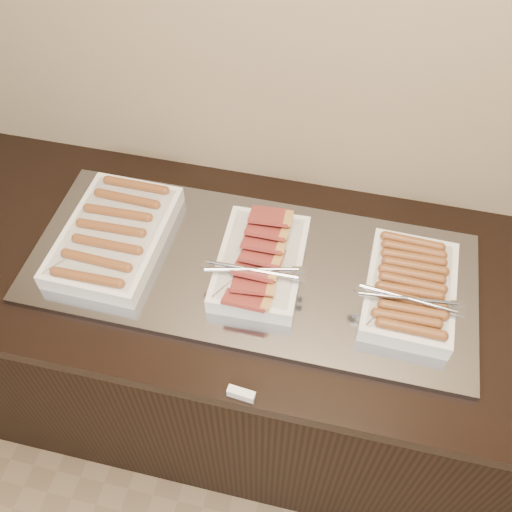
{
  "coord_description": "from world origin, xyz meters",
  "views": [
    {
      "loc": [
        0.21,
        1.23,
        2.15
      ],
      "look_at": [
        0.01,
        2.13,
        0.97
      ],
      "focal_mm": 40.0,
      "sensor_mm": 36.0,
      "label": 1
    }
  ],
  "objects_px": {
    "counter": "(254,351)",
    "dish_right": "(410,289)",
    "dish_left": "(114,235)",
    "warming_tray": "(251,269)",
    "dish_center": "(260,262)"
  },
  "relations": [
    {
      "from": "warming_tray",
      "to": "dish_center",
      "type": "bearing_deg",
      "value": -9.91
    },
    {
      "from": "warming_tray",
      "to": "dish_left",
      "type": "height_order",
      "value": "dish_left"
    },
    {
      "from": "dish_right",
      "to": "dish_left",
      "type": "bearing_deg",
      "value": -178.69
    },
    {
      "from": "dish_left",
      "to": "dish_right",
      "type": "relative_size",
      "value": 1.19
    },
    {
      "from": "warming_tray",
      "to": "counter",
      "type": "bearing_deg",
      "value": 0.0
    },
    {
      "from": "dish_left",
      "to": "dish_center",
      "type": "xyz_separation_m",
      "value": [
        0.41,
        -0.0,
        0.0
      ]
    },
    {
      "from": "counter",
      "to": "dish_left",
      "type": "bearing_deg",
      "value": 180.0
    },
    {
      "from": "counter",
      "to": "warming_tray",
      "type": "distance_m",
      "value": 0.46
    },
    {
      "from": "counter",
      "to": "dish_left",
      "type": "xyz_separation_m",
      "value": [
        -0.4,
        0.0,
        0.5
      ]
    },
    {
      "from": "dish_left",
      "to": "counter",
      "type": "bearing_deg",
      "value": 1.22
    },
    {
      "from": "warming_tray",
      "to": "dish_right",
      "type": "xyz_separation_m",
      "value": [
        0.42,
        -0.0,
        0.04
      ]
    },
    {
      "from": "warming_tray",
      "to": "dish_center",
      "type": "distance_m",
      "value": 0.05
    },
    {
      "from": "counter",
      "to": "dish_center",
      "type": "height_order",
      "value": "dish_center"
    },
    {
      "from": "counter",
      "to": "dish_right",
      "type": "distance_m",
      "value": 0.65
    },
    {
      "from": "warming_tray",
      "to": "dish_center",
      "type": "relative_size",
      "value": 3.39
    }
  ]
}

